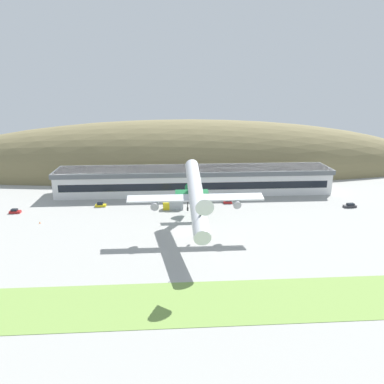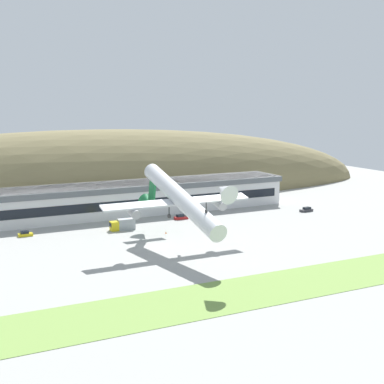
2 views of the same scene
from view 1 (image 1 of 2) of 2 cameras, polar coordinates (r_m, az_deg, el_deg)
The scene contains 12 objects.
ground_plane at distance 113.43m, azimuth -1.60°, elevation -6.04°, with size 326.90×326.90×0.00m, color #9E9E99.
grass_strip_foreground at distance 79.66m, azimuth -0.48°, elevation -16.53°, with size 294.21×16.29×0.08m, color #759947.
hill_backdrop at distance 189.33m, azimuth -1.61°, elevation 3.21°, with size 260.71×53.62×51.40m, color olive.
terminal_building at distance 151.48m, azimuth 0.33°, elevation 2.05°, with size 109.86×16.34×10.04m.
cargo_airplane at distance 104.74m, azimuth 0.60°, elevation -0.58°, with size 38.60×48.82×15.30m.
service_car_0 at distance 139.63m, azimuth 5.67°, elevation -1.45°, with size 4.29×1.85×1.55m.
service_car_1 at distance 142.37m, azimuth -25.37°, elevation -2.68°, with size 3.70×1.82×1.46m.
service_car_2 at distance 139.23m, azimuth -13.76°, elevation -1.93°, with size 3.83×1.90×1.44m.
service_car_3 at distance 145.94m, azimuth 22.93°, elevation -1.93°, with size 4.65×2.05×1.48m.
fuel_truck at distance 132.38m, azimuth -2.84°, elevation -2.01°, with size 7.19×2.54×3.14m.
traffic_cone_0 at distance 124.53m, azimuth 1.60°, elevation -3.80°, with size 0.52×0.52×0.58m.
traffic_cone_1 at distance 129.16m, azimuth -22.18°, elevation -4.31°, with size 0.52×0.52×0.58m.
Camera 1 is at (-3.78, -104.71, 43.44)m, focal length 35.00 mm.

